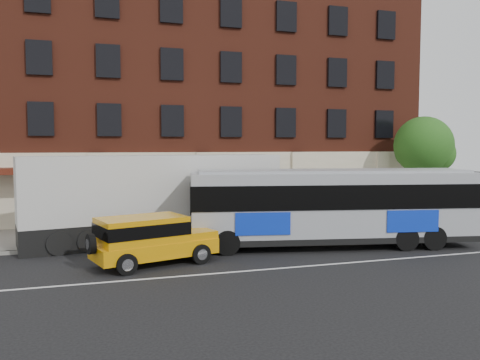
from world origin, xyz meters
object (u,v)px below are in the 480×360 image
object	(u,v)px
street_tree	(424,148)
sign_pole	(37,218)
yellow_suv	(149,237)
city_bus	(333,204)
shipping_container	(157,199)

from	to	relation	value
street_tree	sign_pole	bearing A→B (deg)	-171.39
sign_pole	street_tree	bearing A→B (deg)	8.61
sign_pole	yellow_suv	distance (m)	5.65
city_bus	shipping_container	bearing A→B (deg)	152.90
sign_pole	street_tree	distance (m)	22.49
street_tree	city_bus	bearing A→B (deg)	-147.57
sign_pole	street_tree	world-z (taller)	street_tree
sign_pole	shipping_container	xyz separation A→B (m)	(5.19, 1.02, 0.56)
street_tree	yellow_suv	distance (m)	19.38
sign_pole	city_bus	xyz separation A→B (m)	(12.51, -2.72, 0.46)
street_tree	yellow_suv	bearing A→B (deg)	-158.47
sign_pole	city_bus	world-z (taller)	city_bus
shipping_container	sign_pole	bearing A→B (deg)	-168.83
yellow_suv	city_bus	bearing A→B (deg)	6.58
city_bus	yellow_suv	xyz separation A→B (m)	(-8.22, -0.95, -0.85)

